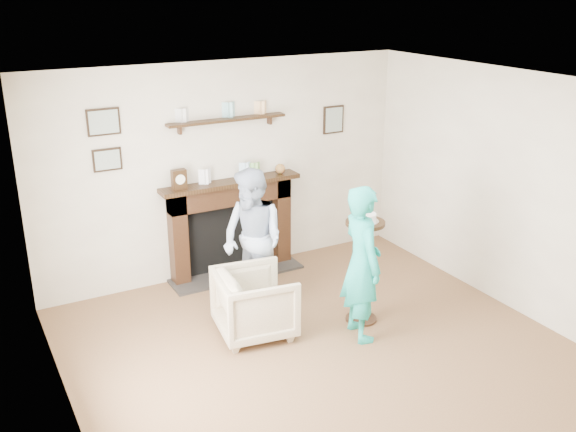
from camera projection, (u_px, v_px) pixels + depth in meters
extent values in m
plane|color=brown|center=(341.00, 370.00, 5.80)|extent=(5.00, 5.00, 0.00)
cube|color=beige|center=(226.00, 170.00, 7.43)|extent=(4.50, 0.04, 2.50)
cube|color=beige|center=(69.00, 302.00, 4.35)|extent=(0.04, 5.00, 2.50)
cube|color=beige|center=(534.00, 201.00, 6.38)|extent=(0.04, 5.00, 2.50)
cube|color=white|center=(351.00, 92.00, 4.94)|extent=(4.50, 5.00, 0.04)
cube|color=black|center=(178.00, 239.00, 7.29)|extent=(0.18, 0.20, 1.10)
cube|color=black|center=(281.00, 220.00, 7.88)|extent=(0.18, 0.20, 1.10)
cube|color=black|center=(230.00, 194.00, 7.44)|extent=(1.50, 0.20, 0.24)
cube|color=black|center=(229.00, 236.00, 7.68)|extent=(1.14, 0.06, 0.86)
cube|color=#2B2826|center=(237.00, 274.00, 7.67)|extent=(1.60, 0.44, 0.03)
cube|color=black|center=(231.00, 183.00, 7.36)|extent=(1.68, 0.26, 0.05)
cube|color=black|center=(227.00, 120.00, 7.16)|extent=(1.40, 0.15, 0.03)
cube|color=black|center=(103.00, 122.00, 6.57)|extent=(0.34, 0.03, 0.28)
cube|color=black|center=(107.00, 160.00, 6.70)|extent=(0.30, 0.03, 0.24)
cube|color=black|center=(333.00, 120.00, 7.92)|extent=(0.28, 0.03, 0.34)
cube|color=black|center=(179.00, 179.00, 7.04)|extent=(0.16, 0.09, 0.22)
cylinder|color=white|center=(180.00, 180.00, 7.00)|extent=(0.11, 0.01, 0.11)
sphere|color=#38872D|center=(280.00, 169.00, 7.62)|extent=(0.12, 0.12, 0.12)
imported|color=#C6AC93|center=(256.00, 333.00, 6.41)|extent=(0.83, 0.81, 0.67)
imported|color=#B0BADC|center=(254.00, 304.00, 6.97)|extent=(0.78, 0.88, 1.52)
imported|color=#1EAEA5|center=(359.00, 334.00, 6.38)|extent=(0.46, 0.62, 1.55)
cylinder|color=black|center=(361.00, 319.00, 6.65)|extent=(0.32, 0.32, 0.02)
cylinder|color=black|center=(363.00, 272.00, 6.47)|extent=(0.07, 0.07, 1.03)
cylinder|color=black|center=(365.00, 223.00, 6.29)|extent=(0.39, 0.39, 0.03)
cylinder|color=silver|center=(365.00, 221.00, 6.28)|extent=(0.26, 0.26, 0.01)
cylinder|color=white|center=(366.00, 217.00, 6.27)|extent=(0.21, 0.21, 0.07)
cylinder|color=beige|center=(366.00, 211.00, 6.24)|extent=(0.01, 0.01, 0.06)
sphere|color=orange|center=(366.00, 207.00, 6.23)|extent=(0.02, 0.02, 0.02)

